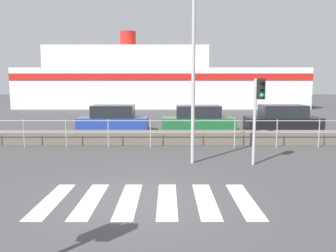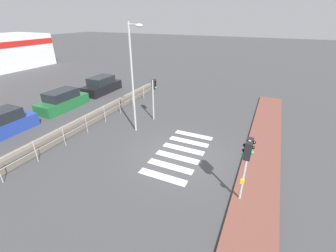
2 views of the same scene
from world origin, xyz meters
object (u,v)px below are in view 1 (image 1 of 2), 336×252
object	(u,v)px
parked_car_green	(197,121)
ferry_boat	(154,82)
traffic_light_far	(257,102)
parked_car_blue	(112,121)
streetlamp	(193,45)
parked_car_black	(281,120)

from	to	relation	value
parked_car_green	ferry_boat	bearing A→B (deg)	99.13
traffic_light_far	parked_car_green	xyz separation A→B (m)	(-1.28, 7.66, -1.48)
parked_car_blue	parked_car_green	world-z (taller)	parked_car_blue
traffic_light_far	streetlamp	bearing A→B (deg)	177.15
parked_car_blue	streetlamp	bearing A→B (deg)	-62.42
parked_car_blue	parked_car_black	xyz separation A→B (m)	(9.60, 0.00, 0.01)
streetlamp	ferry_boat	distance (m)	27.74
parked_car_green	parked_car_black	bearing A→B (deg)	-0.00
parked_car_blue	parked_car_green	bearing A→B (deg)	0.00
parked_car_blue	parked_car_green	xyz separation A→B (m)	(4.81, 0.00, -0.01)
parked_car_black	parked_car_green	bearing A→B (deg)	180.00
streetlamp	ferry_boat	xyz separation A→B (m)	(-2.36, 27.62, -1.06)
traffic_light_far	streetlamp	xyz separation A→B (m)	(-2.14, 0.11, 1.86)
parked_car_black	traffic_light_far	bearing A→B (deg)	-114.62
ferry_boat	parked_car_black	xyz separation A→B (m)	(8.02, -20.07, -2.27)
ferry_boat	parked_car_green	world-z (taller)	ferry_boat
parked_car_green	parked_car_black	distance (m)	4.79
streetlamp	parked_car_blue	size ratio (longest dim) A/B	1.68
parked_car_blue	parked_car_green	distance (m)	4.81
parked_car_green	parked_car_black	xyz separation A→B (m)	(4.79, -0.00, 0.01)
traffic_light_far	parked_car_black	world-z (taller)	traffic_light_far
streetlamp	traffic_light_far	bearing A→B (deg)	-2.85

